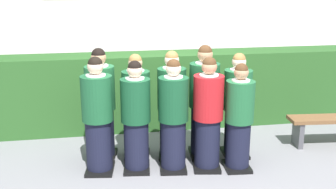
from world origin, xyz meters
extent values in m
plane|color=slate|center=(0.00, 0.00, 0.00)|extent=(60.00, 60.00, 0.00)
cylinder|color=black|center=(-1.00, 0.12, 0.38)|extent=(0.36, 0.36, 0.76)
cube|color=black|center=(-1.00, 0.12, 0.03)|extent=(0.44, 0.52, 0.05)
cylinder|color=#19512D|center=(-1.00, 0.12, 1.07)|extent=(0.43, 0.43, 0.63)
cylinder|color=white|center=(-1.00, 0.12, 1.39)|extent=(0.27, 0.27, 0.03)
cube|color=navy|center=(-0.97, 0.33, 1.20)|extent=(0.04, 0.02, 0.28)
sphere|color=beige|center=(-1.00, 0.12, 1.51)|extent=(0.21, 0.21, 0.21)
sphere|color=black|center=(-1.00, 0.12, 1.55)|extent=(0.20, 0.20, 0.20)
cube|color=white|center=(-0.96, 0.40, 0.98)|extent=(0.15, 0.03, 0.20)
cylinder|color=black|center=(-0.48, 0.08, 0.36)|extent=(0.35, 0.35, 0.73)
cube|color=black|center=(-0.48, 0.08, 0.03)|extent=(0.42, 0.49, 0.05)
cylinder|color=#144728|center=(-0.48, 0.08, 1.03)|extent=(0.41, 0.41, 0.60)
cylinder|color=white|center=(-0.48, 0.08, 1.34)|extent=(0.26, 0.26, 0.03)
cube|color=navy|center=(-0.46, 0.27, 1.15)|extent=(0.04, 0.02, 0.26)
sphere|color=beige|center=(-0.48, 0.08, 1.45)|extent=(0.21, 0.21, 0.21)
sphere|color=black|center=(-0.48, 0.08, 1.49)|extent=(0.19, 0.19, 0.19)
cylinder|color=black|center=(0.04, 0.01, 0.37)|extent=(0.35, 0.35, 0.74)
cube|color=black|center=(0.04, 0.01, 0.03)|extent=(0.42, 0.50, 0.05)
cylinder|color=#144728|center=(0.04, 0.01, 1.04)|extent=(0.42, 0.42, 0.61)
cylinder|color=white|center=(0.04, 0.01, 1.35)|extent=(0.26, 0.26, 0.03)
cube|color=navy|center=(0.06, 0.20, 1.16)|extent=(0.04, 0.02, 0.27)
sphere|color=beige|center=(0.04, 0.01, 1.47)|extent=(0.21, 0.21, 0.21)
sphere|color=#472D19|center=(0.04, 0.01, 1.51)|extent=(0.19, 0.19, 0.19)
cube|color=white|center=(0.07, 0.27, 0.95)|extent=(0.15, 0.03, 0.20)
cylinder|color=black|center=(0.52, -0.04, 0.37)|extent=(0.36, 0.36, 0.75)
cube|color=black|center=(0.52, -0.04, 0.03)|extent=(0.45, 0.52, 0.05)
cylinder|color=#AD191E|center=(0.52, -0.04, 1.06)|extent=(0.42, 0.42, 0.62)
cylinder|color=white|center=(0.52, -0.04, 1.37)|extent=(0.26, 0.26, 0.03)
cube|color=navy|center=(0.56, 0.16, 1.18)|extent=(0.04, 0.02, 0.27)
sphere|color=tan|center=(0.52, -0.04, 1.49)|extent=(0.21, 0.21, 0.21)
sphere|color=#472D19|center=(0.52, -0.04, 1.53)|extent=(0.19, 0.19, 0.19)
cylinder|color=black|center=(0.95, -0.13, 0.35)|extent=(0.34, 0.34, 0.71)
cube|color=black|center=(0.95, -0.13, 0.03)|extent=(0.39, 0.47, 0.05)
cylinder|color=#1E5B33|center=(0.95, -0.13, 1.00)|extent=(0.40, 0.40, 0.59)
cylinder|color=white|center=(0.95, -0.13, 1.30)|extent=(0.25, 0.25, 0.03)
cube|color=#236038|center=(0.96, 0.06, 1.12)|extent=(0.04, 0.01, 0.26)
sphere|color=tan|center=(0.95, -0.13, 1.41)|extent=(0.20, 0.20, 0.20)
sphere|color=#472D19|center=(0.95, -0.13, 1.45)|extent=(0.18, 0.18, 0.18)
cube|color=white|center=(0.97, 0.13, 0.91)|extent=(0.15, 0.02, 0.20)
cylinder|color=black|center=(-0.95, 0.60, 0.39)|extent=(0.37, 0.37, 0.78)
cube|color=black|center=(-0.95, 0.60, 0.03)|extent=(0.47, 0.55, 0.05)
cylinder|color=#1E5B33|center=(-0.95, 0.60, 1.10)|extent=(0.44, 0.44, 0.64)
cylinder|color=white|center=(-0.95, 0.60, 1.42)|extent=(0.27, 0.27, 0.03)
cube|color=gold|center=(-0.91, 0.80, 1.22)|extent=(0.04, 0.02, 0.28)
sphere|color=tan|center=(-0.95, 0.60, 1.55)|extent=(0.22, 0.22, 0.22)
sphere|color=black|center=(-0.95, 0.60, 1.58)|extent=(0.20, 0.20, 0.20)
cylinder|color=black|center=(-0.43, 0.51, 0.37)|extent=(0.35, 0.35, 0.73)
cube|color=black|center=(-0.43, 0.51, 0.03)|extent=(0.44, 0.51, 0.05)
cylinder|color=#19512D|center=(-0.43, 0.51, 1.04)|extent=(0.42, 0.42, 0.61)
cylinder|color=white|center=(-0.43, 0.51, 1.35)|extent=(0.26, 0.26, 0.03)
cube|color=gold|center=(-0.40, 0.71, 1.16)|extent=(0.04, 0.02, 0.27)
sphere|color=tan|center=(-0.43, 0.51, 1.47)|extent=(0.21, 0.21, 0.21)
sphere|color=olive|center=(-0.43, 0.51, 1.50)|extent=(0.19, 0.19, 0.19)
cube|color=white|center=(-0.39, 0.78, 0.95)|extent=(0.15, 0.03, 0.20)
cylinder|color=black|center=(0.10, 0.46, 0.38)|extent=(0.36, 0.36, 0.75)
cube|color=black|center=(0.10, 0.46, 0.03)|extent=(0.46, 0.53, 0.05)
cylinder|color=#19512D|center=(0.10, 0.46, 1.06)|extent=(0.43, 0.43, 0.62)
cylinder|color=white|center=(0.10, 0.46, 1.38)|extent=(0.26, 0.26, 0.03)
cube|color=navy|center=(0.14, 0.66, 1.19)|extent=(0.04, 0.02, 0.27)
sphere|color=beige|center=(0.10, 0.46, 1.50)|extent=(0.21, 0.21, 0.21)
sphere|color=olive|center=(0.10, 0.46, 1.54)|extent=(0.20, 0.20, 0.20)
cylinder|color=black|center=(0.58, 0.40, 0.40)|extent=(0.38, 0.38, 0.79)
cube|color=black|center=(0.58, 0.40, 0.03)|extent=(0.45, 0.53, 0.05)
cylinder|color=#19512D|center=(0.58, 0.40, 1.12)|extent=(0.45, 0.45, 0.65)
cylinder|color=white|center=(0.58, 0.40, 1.45)|extent=(0.28, 0.28, 0.03)
cube|color=navy|center=(0.60, 0.61, 1.25)|extent=(0.04, 0.02, 0.29)
sphere|color=tan|center=(0.58, 0.40, 1.58)|extent=(0.22, 0.22, 0.22)
sphere|color=#472D19|center=(0.58, 0.40, 1.62)|extent=(0.21, 0.21, 0.21)
cylinder|color=black|center=(1.07, 0.33, 0.37)|extent=(0.35, 0.35, 0.73)
cube|color=black|center=(1.07, 0.33, 0.03)|extent=(0.40, 0.48, 0.05)
cylinder|color=#1E5B33|center=(1.07, 0.33, 1.04)|extent=(0.42, 0.42, 0.61)
cylinder|color=white|center=(1.07, 0.33, 1.35)|extent=(0.26, 0.26, 0.03)
cube|color=gold|center=(1.09, 0.52, 1.16)|extent=(0.04, 0.01, 0.27)
sphere|color=beige|center=(1.07, 0.33, 1.47)|extent=(0.21, 0.21, 0.21)
sphere|color=olive|center=(1.07, 0.33, 1.50)|extent=(0.19, 0.19, 0.19)
cube|color=white|center=(1.09, 0.60, 0.95)|extent=(0.15, 0.02, 0.20)
cube|color=#285623|center=(0.00, 1.86, 0.68)|extent=(7.71, 0.70, 1.35)
cube|color=brown|center=(2.74, 0.44, 0.45)|extent=(1.43, 0.49, 0.06)
cube|color=#4C4C51|center=(2.19, 0.49, 0.21)|extent=(0.11, 0.33, 0.42)
camera|label=1|loc=(-0.99, -5.36, 2.64)|focal=44.37mm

